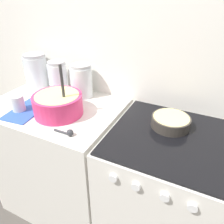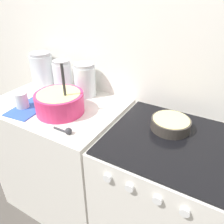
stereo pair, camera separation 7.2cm
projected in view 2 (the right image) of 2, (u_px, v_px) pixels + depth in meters
The scene contains 11 objects.
wall_back at pixel (139, 54), 1.33m from camera, with size 4.67×0.05×2.40m.
countertop_cabinet at pixel (64, 156), 1.64m from camera, with size 0.84×0.61×0.90m.
stove at pixel (159, 198), 1.32m from camera, with size 0.62×0.63×0.90m.
mixing_bowl at pixel (60, 101), 1.29m from camera, with size 0.29×0.29×0.31m.
baking_pan at pixel (171, 124), 1.15m from camera, with size 0.21×0.21×0.06m.
storage_jar_left at pixel (43, 71), 1.65m from camera, with size 0.17×0.17×0.24m.
storage_jar_middle at pixel (63, 77), 1.57m from camera, with size 0.13×0.13×0.22m.
storage_jar_right at pixel (85, 82), 1.48m from camera, with size 0.15×0.15×0.22m.
tin_can at pixel (22, 101), 1.34m from camera, with size 0.08×0.08×0.10m.
recipe_page at pixel (30, 107), 1.36m from camera, with size 0.20×0.30×0.01m.
measuring_spoon at pixel (67, 131), 1.12m from camera, with size 0.12×0.04×0.04m.
Camera 2 is at (0.52, -0.60, 1.57)m, focal length 35.00 mm.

